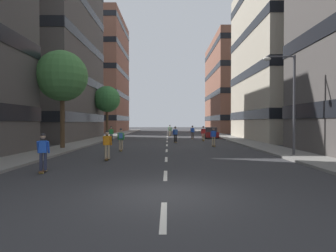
{
  "coord_description": "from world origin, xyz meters",
  "views": [
    {
      "loc": [
        0.11,
        -8.61,
        2.29
      ],
      "look_at": [
        0.0,
        28.04,
        1.72
      ],
      "focal_mm": 29.23,
      "sensor_mm": 36.0,
      "label": 1
    }
  ],
  "objects_px": {
    "street_tree_near": "(108,99)",
    "street_tree_mid": "(63,76)",
    "streetlamp_right": "(290,93)",
    "skater_2": "(108,143)",
    "skater_5": "(122,138)",
    "skater_8": "(112,133)",
    "skater_1": "(171,130)",
    "skater_6": "(193,131)",
    "skater_7": "(44,151)",
    "skater_0": "(214,136)",
    "parked_car_near": "(211,133)",
    "skater_4": "(176,133)",
    "skater_3": "(204,133)"
  },
  "relations": [
    {
      "from": "street_tree_near",
      "to": "street_tree_mid",
      "type": "distance_m",
      "value": 16.56
    },
    {
      "from": "streetlamp_right",
      "to": "skater_2",
      "type": "relative_size",
      "value": 3.65
    },
    {
      "from": "street_tree_near",
      "to": "skater_5",
      "type": "height_order",
      "value": "street_tree_near"
    },
    {
      "from": "skater_8",
      "to": "skater_1",
      "type": "bearing_deg",
      "value": 62.96
    },
    {
      "from": "skater_6",
      "to": "street_tree_near",
      "type": "bearing_deg",
      "value": 167.73
    },
    {
      "from": "skater_5",
      "to": "skater_7",
      "type": "height_order",
      "value": "same"
    },
    {
      "from": "skater_8",
      "to": "skater_6",
      "type": "bearing_deg",
      "value": 30.57
    },
    {
      "from": "streetlamp_right",
      "to": "skater_0",
      "type": "relative_size",
      "value": 3.65
    },
    {
      "from": "streetlamp_right",
      "to": "skater_7",
      "type": "height_order",
      "value": "streetlamp_right"
    },
    {
      "from": "parked_car_near",
      "to": "skater_1",
      "type": "height_order",
      "value": "skater_1"
    },
    {
      "from": "skater_0",
      "to": "skater_6",
      "type": "height_order",
      "value": "same"
    },
    {
      "from": "skater_2",
      "to": "skater_0",
      "type": "bearing_deg",
      "value": 48.48
    },
    {
      "from": "street_tree_near",
      "to": "skater_0",
      "type": "xyz_separation_m",
      "value": [
        12.95,
        -13.89,
        -4.51
      ]
    },
    {
      "from": "street_tree_mid",
      "to": "skater_5",
      "type": "relative_size",
      "value": 4.5
    },
    {
      "from": "parked_car_near",
      "to": "skater_5",
      "type": "xyz_separation_m",
      "value": [
        -9.61,
        -17.19,
        0.32
      ]
    },
    {
      "from": "street_tree_mid",
      "to": "streetlamp_right",
      "type": "bearing_deg",
      "value": -15.89
    },
    {
      "from": "skater_5",
      "to": "skater_4",
      "type": "bearing_deg",
      "value": 62.53
    },
    {
      "from": "skater_8",
      "to": "skater_3",
      "type": "bearing_deg",
      "value": 9.63
    },
    {
      "from": "streetlamp_right",
      "to": "skater_0",
      "type": "distance_m",
      "value": 8.83
    },
    {
      "from": "streetlamp_right",
      "to": "skater_8",
      "type": "distance_m",
      "value": 19.54
    },
    {
      "from": "skater_2",
      "to": "skater_3",
      "type": "bearing_deg",
      "value": 64.14
    },
    {
      "from": "street_tree_mid",
      "to": "skater_8",
      "type": "relative_size",
      "value": 4.5
    },
    {
      "from": "skater_4",
      "to": "skater_7",
      "type": "bearing_deg",
      "value": -110.07
    },
    {
      "from": "skater_4",
      "to": "skater_5",
      "type": "height_order",
      "value": "same"
    },
    {
      "from": "skater_5",
      "to": "skater_7",
      "type": "relative_size",
      "value": 1.0
    },
    {
      "from": "parked_car_near",
      "to": "skater_8",
      "type": "height_order",
      "value": "skater_8"
    },
    {
      "from": "skater_4",
      "to": "skater_7",
      "type": "relative_size",
      "value": 1.0
    },
    {
      "from": "skater_3",
      "to": "skater_6",
      "type": "xyz_separation_m",
      "value": [
        -0.94,
        3.93,
        0.0
      ]
    },
    {
      "from": "streetlamp_right",
      "to": "skater_3",
      "type": "xyz_separation_m",
      "value": [
        -3.66,
        14.74,
        -3.15
      ]
    },
    {
      "from": "parked_car_near",
      "to": "skater_6",
      "type": "height_order",
      "value": "skater_6"
    },
    {
      "from": "skater_2",
      "to": "skater_7",
      "type": "height_order",
      "value": "same"
    },
    {
      "from": "skater_0",
      "to": "skater_4",
      "type": "relative_size",
      "value": 1.0
    },
    {
      "from": "street_tree_mid",
      "to": "skater_3",
      "type": "distance_m",
      "value": 17.14
    },
    {
      "from": "parked_car_near",
      "to": "skater_0",
      "type": "height_order",
      "value": "skater_0"
    },
    {
      "from": "skater_3",
      "to": "skater_7",
      "type": "height_order",
      "value": "same"
    },
    {
      "from": "skater_5",
      "to": "skater_1",
      "type": "bearing_deg",
      "value": 80.04
    },
    {
      "from": "street_tree_near",
      "to": "streetlamp_right",
      "type": "distance_m",
      "value": 27.04
    },
    {
      "from": "skater_5",
      "to": "skater_6",
      "type": "height_order",
      "value": "same"
    },
    {
      "from": "skater_2",
      "to": "skater_8",
      "type": "distance_m",
      "value": 14.69
    },
    {
      "from": "street_tree_near",
      "to": "skater_6",
      "type": "height_order",
      "value": "street_tree_near"
    },
    {
      "from": "parked_car_near",
      "to": "skater_6",
      "type": "distance_m",
      "value": 3.31
    },
    {
      "from": "streetlamp_right",
      "to": "skater_7",
      "type": "distance_m",
      "value": 14.95
    },
    {
      "from": "skater_5",
      "to": "skater_8",
      "type": "bearing_deg",
      "value": 106.11
    },
    {
      "from": "skater_7",
      "to": "streetlamp_right",
      "type": "bearing_deg",
      "value": 22.36
    },
    {
      "from": "skater_8",
      "to": "parked_car_near",
      "type": "bearing_deg",
      "value": 31.94
    },
    {
      "from": "street_tree_near",
      "to": "skater_8",
      "type": "height_order",
      "value": "street_tree_near"
    },
    {
      "from": "street_tree_near",
      "to": "parked_car_near",
      "type": "bearing_deg",
      "value": -2.53
    },
    {
      "from": "street_tree_mid",
      "to": "skater_1",
      "type": "height_order",
      "value": "street_tree_mid"
    },
    {
      "from": "skater_2",
      "to": "skater_7",
      "type": "xyz_separation_m",
      "value": [
        -1.99,
        -4.07,
        0.0
      ]
    },
    {
      "from": "skater_3",
      "to": "skater_4",
      "type": "height_order",
      "value": "same"
    }
  ]
}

